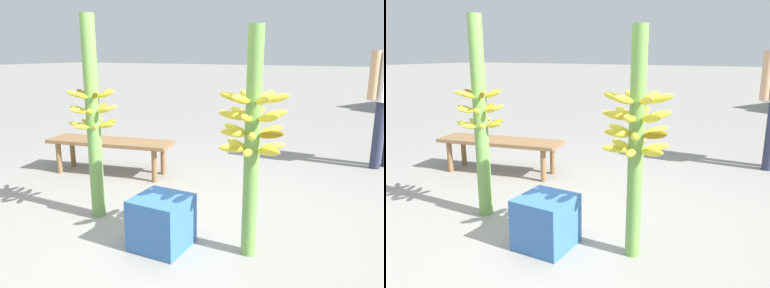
# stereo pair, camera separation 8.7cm
# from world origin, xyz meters

# --- Properties ---
(ground_plane) EXTENTS (80.00, 80.00, 0.00)m
(ground_plane) POSITION_xyz_m (0.00, 0.00, 0.00)
(ground_plane) COLOR gray
(banana_stalk_left) EXTENTS (0.40, 0.40, 1.67)m
(banana_stalk_left) POSITION_xyz_m (-0.65, 0.06, 0.85)
(banana_stalk_left) COLOR #6B9E47
(banana_stalk_left) RESTS_ON ground_plane
(banana_stalk_center) EXTENTS (0.46, 0.46, 1.55)m
(banana_stalk_center) POSITION_xyz_m (0.71, 0.06, 0.84)
(banana_stalk_center) COLOR #6B9E47
(banana_stalk_center) RESTS_ON ground_plane
(market_bench) EXTENTS (1.50, 0.70, 0.40)m
(market_bench) POSITION_xyz_m (-1.32, 1.02, 0.34)
(market_bench) COLOR olive
(market_bench) RESTS_ON ground_plane
(produce_crate) EXTENTS (0.38, 0.38, 0.38)m
(produce_crate) POSITION_xyz_m (0.12, -0.13, 0.19)
(produce_crate) COLOR #386BB2
(produce_crate) RESTS_ON ground_plane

